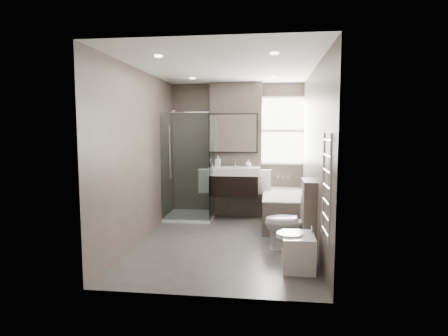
% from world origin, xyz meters
% --- Properties ---
extents(room, '(2.70, 3.90, 2.70)m').
position_xyz_m(room, '(0.00, 0.00, 1.30)').
color(room, '#454240').
rests_on(room, ground).
extents(vanity_pier, '(1.00, 0.25, 2.60)m').
position_xyz_m(vanity_pier, '(0.00, 1.77, 1.30)').
color(vanity_pier, '#524840').
rests_on(vanity_pier, ground).
extents(vanity, '(0.95, 0.47, 0.66)m').
position_xyz_m(vanity, '(0.00, 1.43, 0.74)').
color(vanity, black).
rests_on(vanity, vanity_pier).
extents(mirror_cabinet, '(0.86, 0.08, 0.76)m').
position_xyz_m(mirror_cabinet, '(0.00, 1.61, 1.63)').
color(mirror_cabinet, black).
rests_on(mirror_cabinet, vanity_pier).
extents(towel_left, '(0.24, 0.06, 0.44)m').
position_xyz_m(towel_left, '(-0.56, 1.40, 0.72)').
color(towel_left, silver).
rests_on(towel_left, vanity_pier).
extents(towel_right, '(0.24, 0.06, 0.44)m').
position_xyz_m(towel_right, '(0.56, 1.40, 0.72)').
color(towel_right, silver).
rests_on(towel_right, vanity_pier).
extents(shower_enclosure, '(0.90, 0.90, 2.00)m').
position_xyz_m(shower_enclosure, '(-0.75, 1.35, 0.49)').
color(shower_enclosure, white).
rests_on(shower_enclosure, ground).
extents(bathtub, '(0.75, 1.60, 0.57)m').
position_xyz_m(bathtub, '(0.92, 1.10, 0.32)').
color(bathtub, '#524840').
rests_on(bathtub, ground).
extents(window, '(0.98, 0.06, 1.33)m').
position_xyz_m(window, '(0.90, 1.88, 1.68)').
color(window, white).
rests_on(window, room).
extents(toilet, '(0.75, 0.44, 0.76)m').
position_xyz_m(toilet, '(0.97, -0.22, 0.38)').
color(toilet, white).
rests_on(toilet, ground).
extents(cistern_box, '(0.19, 0.55, 1.00)m').
position_xyz_m(cistern_box, '(1.21, -0.25, 0.50)').
color(cistern_box, '#524840').
rests_on(cistern_box, ground).
extents(bidet, '(0.46, 0.53, 0.55)m').
position_xyz_m(bidet, '(1.01, -1.00, 0.23)').
color(bidet, white).
rests_on(bidet, ground).
extents(towel_radiator, '(0.03, 0.49, 1.10)m').
position_xyz_m(towel_radiator, '(1.25, -1.60, 1.12)').
color(towel_radiator, silver).
rests_on(towel_radiator, room).
extents(soap_bottle_a, '(0.10, 0.10, 0.21)m').
position_xyz_m(soap_bottle_a, '(-0.31, 1.41, 1.11)').
color(soap_bottle_a, white).
rests_on(soap_bottle_a, vanity).
extents(soap_bottle_b, '(0.11, 0.11, 0.14)m').
position_xyz_m(soap_bottle_b, '(0.26, 1.49, 1.07)').
color(soap_bottle_b, white).
rests_on(soap_bottle_b, vanity).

